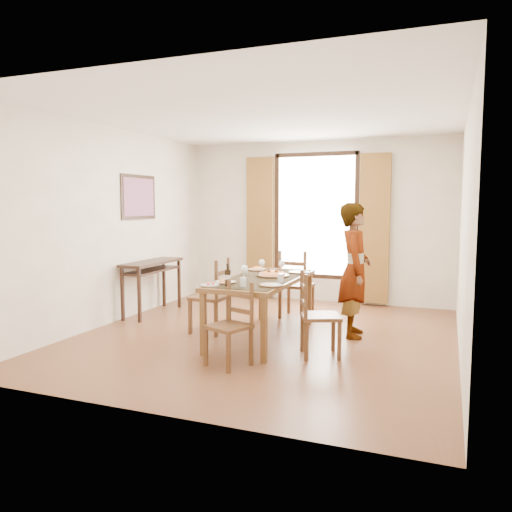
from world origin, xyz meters
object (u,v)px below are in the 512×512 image
(dining_table, at_px, (263,283))
(man, at_px, (355,270))
(pasta_platter, at_px, (273,273))
(console_table, at_px, (152,269))

(dining_table, height_order, man, man)
(dining_table, xyz_separation_m, man, (1.03, 0.51, 0.14))
(man, height_order, pasta_platter, man)
(dining_table, distance_m, pasta_platter, 0.19)
(dining_table, distance_m, man, 1.16)
(pasta_platter, bearing_deg, console_table, 164.83)
(console_table, xyz_separation_m, pasta_platter, (2.11, -0.57, 0.12))
(man, relative_size, pasta_platter, 4.16)
(dining_table, bearing_deg, man, 26.55)
(man, bearing_deg, dining_table, 106.06)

